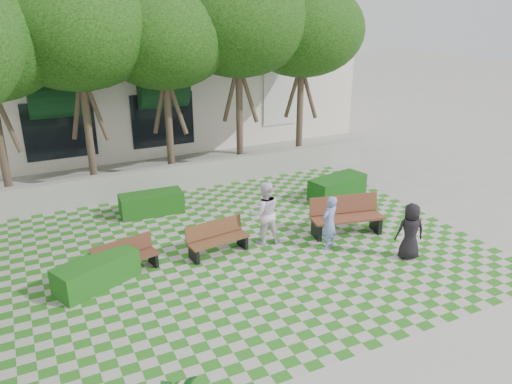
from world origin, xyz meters
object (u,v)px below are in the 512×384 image
person_dark (410,231)px  bench_mid (217,239)px  bench_east (346,216)px  hedge_midleft (152,203)px  hedge_west (97,272)px  person_blue (329,223)px  bench_west (126,258)px  person_white (265,213)px  hedge_east (337,187)px

person_dark → bench_mid: bearing=-8.2°
bench_east → hedge_midleft: (-4.54, 3.81, -0.18)m
bench_east → hedge_west: 6.80m
hedge_west → person_blue: person_blue is taller
bench_mid → bench_west: 2.36m
bench_west → bench_mid: bearing=-13.2°
bench_east → bench_mid: 3.73m
person_blue → bench_east: bearing=-168.3°
hedge_west → person_white: person_white is taller
hedge_west → person_blue: size_ratio=1.29×
bench_west → person_dark: (6.65, -2.43, 0.35)m
hedge_east → hedge_west: (-8.20, -2.17, -0.02)m
person_dark → hedge_east: bearing=-80.0°
hedge_west → bench_east: bearing=-2.2°
bench_mid → person_dark: person_dark is taller
bench_west → hedge_west: 0.79m
bench_west → person_dark: 7.09m
hedge_east → person_white: (-3.73, -1.92, 0.52)m
bench_mid → hedge_west: size_ratio=0.88×
person_white → person_dark: bearing=151.6°
bench_west → person_blue: size_ratio=1.09×
hedge_east → person_blue: person_blue is taller
person_blue → hedge_west: bearing=-26.7°
bench_west → person_dark: person_dark is taller
person_dark → bench_east: bearing=-51.9°
hedge_west → person_white: bearing=3.2°
person_white → bench_east: bearing=178.8°
person_white → person_blue: bearing=153.2°
bench_mid → hedge_west: (-3.09, -0.23, -0.08)m
bench_mid → person_blue: bearing=-28.0°
hedge_east → person_dark: size_ratio=1.37×
person_white → hedge_west: bearing=14.2°
person_blue → person_white: person_white is taller
bench_west → hedge_east: (7.47, 1.88, -0.03)m
bench_west → hedge_midleft: size_ratio=0.85×
bench_mid → hedge_midleft: bench_mid is taller
person_blue → person_dark: (1.54, -1.33, -0.00)m
bench_east → hedge_midleft: 5.93m
bench_east → hedge_midleft: bearing=152.1°
hedge_east → hedge_midleft: bearing=166.9°
person_blue → person_white: (-1.37, 1.06, 0.14)m
bench_mid → hedge_midleft: size_ratio=0.88×
bench_mid → person_dark: size_ratio=1.14×
bench_east → hedge_west: size_ratio=1.12×
hedge_east → hedge_west: 8.48m
bench_mid → hedge_midleft: 3.43m
person_white → bench_west: bearing=10.5°
bench_west → person_blue: (5.11, -1.10, 0.35)m
bench_east → hedge_east: (1.41, 2.42, -0.16)m
bench_mid → hedge_east: bench_mid is taller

